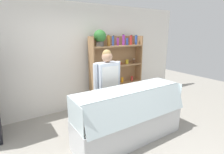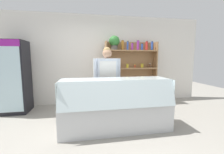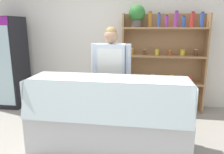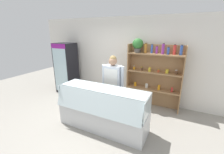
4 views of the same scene
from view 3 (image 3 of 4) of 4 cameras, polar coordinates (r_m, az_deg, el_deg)
The scene contains 6 objects.
ground_plane at distance 3.21m, azimuth -4.99°, elevation -18.27°, with size 12.00×12.00×0.00m, color gray.
back_wall at distance 4.71m, azimuth 0.46°, elevation 9.39°, with size 6.80×0.10×2.70m, color white.
drinks_fridge at distance 5.05m, azimuth -25.80°, elevation 3.46°, with size 0.69×0.62×1.85m.
shelving_unit at distance 4.38m, azimuth 12.12°, elevation 6.79°, with size 1.59×0.31×2.06m.
deli_display_case at distance 3.07m, azimuth -1.06°, elevation -13.09°, with size 2.12×0.73×1.01m.
shop_clerk at distance 3.49m, azimuth -0.28°, elevation 1.87°, with size 0.64×0.25×1.66m.
Camera 3 is at (0.67, -2.65, 1.68)m, focal length 35.00 mm.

